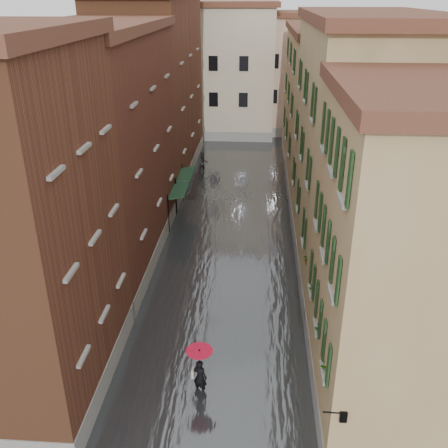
% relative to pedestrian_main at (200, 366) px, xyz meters
% --- Properties ---
extents(ground, '(120.00, 120.00, 0.00)m').
position_rel_pedestrian_main_xyz_m(ground, '(0.36, 2.24, -1.33)').
color(ground, '#565659').
rests_on(ground, ground).
extents(floodwater, '(10.00, 60.00, 0.20)m').
position_rel_pedestrian_main_xyz_m(floodwater, '(0.36, 15.24, -1.23)').
color(floodwater, '#3E4144').
rests_on(floodwater, ground).
extents(building_left_near, '(6.00, 8.00, 13.00)m').
position_rel_pedestrian_main_xyz_m(building_left_near, '(-6.64, 0.24, 5.17)').
color(building_left_near, brown).
rests_on(building_left_near, ground).
extents(building_left_mid, '(6.00, 14.00, 12.50)m').
position_rel_pedestrian_main_xyz_m(building_left_mid, '(-6.64, 11.24, 4.92)').
color(building_left_mid, '#56251B').
rests_on(building_left_mid, ground).
extents(building_left_far, '(6.00, 16.00, 14.00)m').
position_rel_pedestrian_main_xyz_m(building_left_far, '(-6.64, 26.24, 5.67)').
color(building_left_far, brown).
rests_on(building_left_far, ground).
extents(building_right_near, '(6.00, 8.00, 11.50)m').
position_rel_pedestrian_main_xyz_m(building_right_near, '(7.36, 0.24, 4.42)').
color(building_right_near, '#A27D53').
rests_on(building_right_near, ground).
extents(building_right_mid, '(6.00, 14.00, 13.00)m').
position_rel_pedestrian_main_xyz_m(building_right_mid, '(7.36, 11.24, 5.17)').
color(building_right_mid, tan).
rests_on(building_right_mid, ground).
extents(building_right_far, '(6.00, 16.00, 11.50)m').
position_rel_pedestrian_main_xyz_m(building_right_far, '(7.36, 26.24, 4.42)').
color(building_right_far, '#A27D53').
rests_on(building_right_far, ground).
extents(building_end_cream, '(12.00, 9.00, 13.00)m').
position_rel_pedestrian_main_xyz_m(building_end_cream, '(-2.64, 40.24, 5.17)').
color(building_end_cream, beige).
rests_on(building_end_cream, ground).
extents(building_end_pink, '(10.00, 9.00, 12.00)m').
position_rel_pedestrian_main_xyz_m(building_end_pink, '(6.36, 42.24, 4.67)').
color(building_end_pink, tan).
rests_on(building_end_pink, ground).
extents(awning_near, '(1.09, 2.88, 2.80)m').
position_rel_pedestrian_main_xyz_m(awning_near, '(-3.12, 15.27, 1.13)').
color(awning_near, '#15301D').
rests_on(awning_near, ground).
extents(awning_far, '(1.09, 3.08, 2.80)m').
position_rel_pedestrian_main_xyz_m(awning_far, '(-3.12, 18.52, 1.14)').
color(awning_far, '#15301D').
rests_on(awning_far, ground).
extents(wall_lantern, '(0.71, 0.22, 0.35)m').
position_rel_pedestrian_main_xyz_m(wall_lantern, '(4.69, -3.76, 1.68)').
color(wall_lantern, black).
rests_on(wall_lantern, ground).
extents(window_planters, '(0.59, 8.22, 0.84)m').
position_rel_pedestrian_main_xyz_m(window_planters, '(4.48, 1.51, 2.18)').
color(window_planters, brown).
rests_on(window_planters, ground).
extents(pedestrian_main, '(1.07, 1.07, 2.06)m').
position_rel_pedestrian_main_xyz_m(pedestrian_main, '(0.00, 0.00, 0.00)').
color(pedestrian_main, black).
rests_on(pedestrian_main, ground).
extents(pedestrian_far, '(1.11, 1.00, 1.85)m').
position_rel_pedestrian_main_xyz_m(pedestrian_far, '(-2.72, 26.09, -0.40)').
color(pedestrian_far, black).
rests_on(pedestrian_far, ground).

